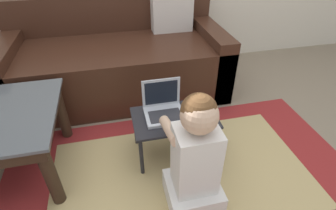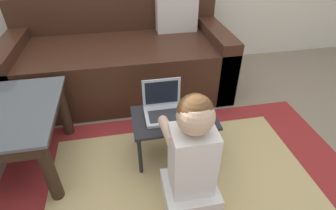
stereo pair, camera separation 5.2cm
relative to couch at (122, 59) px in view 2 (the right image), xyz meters
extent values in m
plane|color=#7F705B|center=(0.22, -0.96, -0.29)|extent=(16.00, 16.00, 0.00)
cube|color=maroon|center=(0.28, -1.12, -0.28)|extent=(2.19, 1.21, 0.01)
cube|color=tan|center=(0.28, -1.12, -0.28)|extent=(1.58, 0.87, 0.00)
cube|color=#381E14|center=(-0.01, -0.04, -0.06)|extent=(1.82, 0.89, 0.46)
cube|color=#381E14|center=(-0.01, 0.31, 0.33)|extent=(1.82, 0.20, 0.32)
cube|color=#381E14|center=(-0.84, -0.04, -0.01)|extent=(0.16, 0.89, 0.55)
cube|color=#381E14|center=(0.82, -0.04, -0.01)|extent=(0.16, 0.89, 0.55)
cube|color=beige|center=(0.52, 0.14, 0.36)|extent=(0.36, 0.14, 0.36)
cylinder|color=black|center=(-0.44, -1.15, -0.07)|extent=(0.07, 0.07, 0.43)
cylinder|color=black|center=(-0.44, -0.58, -0.07)|extent=(0.07, 0.07, 0.43)
cube|color=black|center=(0.28, -0.93, 0.01)|extent=(0.52, 0.32, 0.02)
cylinder|color=black|center=(0.04, -1.07, -0.14)|extent=(0.02, 0.02, 0.29)
cylinder|color=black|center=(0.52, -1.07, -0.14)|extent=(0.02, 0.02, 0.29)
cylinder|color=black|center=(0.04, -0.79, -0.14)|extent=(0.02, 0.02, 0.29)
cylinder|color=black|center=(0.52, -0.79, -0.14)|extent=(0.02, 0.02, 0.29)
cube|color=#B7BCC6|center=(0.22, -0.91, 0.03)|extent=(0.24, 0.20, 0.02)
cube|color=#28282D|center=(0.22, -0.93, 0.04)|extent=(0.20, 0.12, 0.00)
cube|color=#B7BCC6|center=(0.22, -0.81, 0.14)|extent=(0.24, 0.01, 0.19)
cube|color=black|center=(0.22, -0.82, 0.14)|extent=(0.21, 0.00, 0.16)
ellipsoid|color=silver|center=(0.42, -0.96, 0.04)|extent=(0.07, 0.10, 0.03)
cube|color=silver|center=(0.29, -1.32, -0.21)|extent=(0.29, 0.28, 0.15)
cube|color=silver|center=(0.29, -1.32, 0.05)|extent=(0.21, 0.18, 0.38)
sphere|color=tan|center=(0.29, -1.32, 0.33)|extent=(0.17, 0.17, 0.17)
sphere|color=brown|center=(0.29, -1.31, 0.34)|extent=(0.17, 0.17, 0.17)
cylinder|color=tan|center=(0.19, -1.19, 0.15)|extent=(0.06, 0.29, 0.14)
cylinder|color=tan|center=(0.39, -1.19, 0.15)|extent=(0.06, 0.29, 0.14)
camera|label=1|loc=(-0.05, -2.16, 1.03)|focal=28.00mm
camera|label=2|loc=(0.00, -2.17, 1.03)|focal=28.00mm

